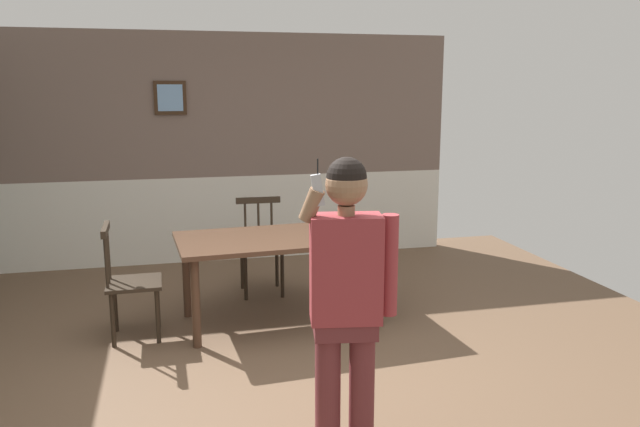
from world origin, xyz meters
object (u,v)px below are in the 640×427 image
object	(u,v)px
chair_near_window	(261,246)
person_figure	(347,293)
dining_table	(281,246)
chair_by_doorway	(130,282)

from	to	relation	value
chair_near_window	person_figure	xyz separation A→B (m)	(0.02, -3.01, 0.49)
dining_table	chair_by_doorway	distance (m)	1.28
dining_table	chair_by_doorway	size ratio (longest dim) A/B	1.91
chair_near_window	chair_by_doorway	xyz separation A→B (m)	(-1.21, -0.93, 0.00)
dining_table	chair_near_window	world-z (taller)	chair_near_window
person_figure	chair_near_window	bearing A→B (deg)	-80.13
chair_near_window	dining_table	bearing A→B (deg)	94.96
chair_near_window	chair_by_doorway	size ratio (longest dim) A/B	0.99
dining_table	person_figure	size ratio (longest dim) A/B	1.08
chair_by_doorway	person_figure	distance (m)	2.47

